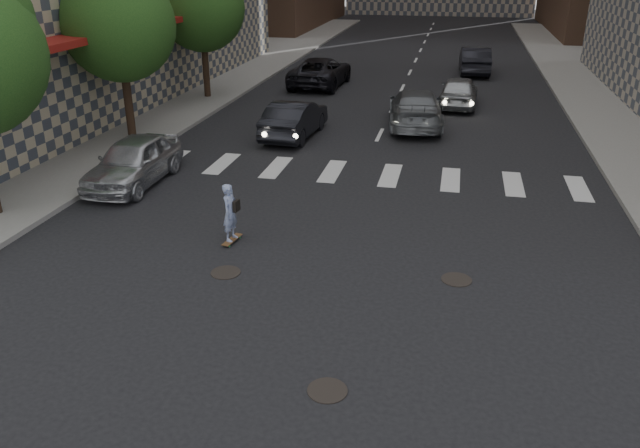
# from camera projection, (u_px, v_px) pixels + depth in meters

# --- Properties ---
(ground) EXTENTS (160.00, 160.00, 0.00)m
(ground) POSITION_uv_depth(u_px,v_px,m) (296.00, 308.00, 13.14)
(ground) COLOR black
(ground) RESTS_ON ground
(sidewalk_left) EXTENTS (13.00, 80.00, 0.15)m
(sidewalk_left) POSITION_uv_depth(u_px,v_px,m) (128.00, 90.00, 33.85)
(sidewalk_left) COLOR gray
(sidewalk_left) RESTS_ON ground
(tree_b) EXTENTS (4.20, 4.20, 6.60)m
(tree_b) POSITION_uv_depth(u_px,v_px,m) (121.00, 19.00, 23.11)
(tree_b) COLOR #382619
(tree_b) RESTS_ON sidewalk_left
(tree_c) EXTENTS (4.20, 4.20, 6.60)m
(tree_c) POSITION_uv_depth(u_px,v_px,m) (203.00, 3.00, 30.27)
(tree_c) COLOR #382619
(tree_c) RESTS_ON sidewalk_left
(manhole_a) EXTENTS (0.70, 0.70, 0.02)m
(manhole_a) POSITION_uv_depth(u_px,v_px,m) (327.00, 390.00, 10.66)
(manhole_a) COLOR black
(manhole_a) RESTS_ON ground
(manhole_b) EXTENTS (0.70, 0.70, 0.02)m
(manhole_b) POSITION_uv_depth(u_px,v_px,m) (226.00, 272.00, 14.60)
(manhole_b) COLOR black
(manhole_b) RESTS_ON ground
(manhole_c) EXTENTS (0.70, 0.70, 0.02)m
(manhole_c) POSITION_uv_depth(u_px,v_px,m) (457.00, 280.00, 14.29)
(manhole_c) COLOR black
(manhole_c) RESTS_ON ground
(skateboarder) EXTENTS (0.45, 0.82, 1.59)m
(skateboarder) POSITION_uv_depth(u_px,v_px,m) (231.00, 212.00, 15.82)
(skateboarder) COLOR brown
(skateboarder) RESTS_ON ground
(silver_sedan) EXTENTS (1.82, 4.47, 1.52)m
(silver_sedan) POSITION_uv_depth(u_px,v_px,m) (133.00, 161.00, 19.97)
(silver_sedan) COLOR silver
(silver_sedan) RESTS_ON ground
(traffic_car_a) EXTENTS (1.85, 4.59, 1.48)m
(traffic_car_a) POSITION_uv_depth(u_px,v_px,m) (294.00, 119.00, 25.15)
(traffic_car_a) COLOR black
(traffic_car_a) RESTS_ON ground
(traffic_car_b) EXTENTS (2.77, 5.65, 1.58)m
(traffic_car_b) POSITION_uv_depth(u_px,v_px,m) (416.00, 108.00, 26.66)
(traffic_car_b) COLOR slate
(traffic_car_b) RESTS_ON ground
(traffic_car_c) EXTENTS (2.86, 5.76, 1.57)m
(traffic_car_c) POSITION_uv_depth(u_px,v_px,m) (320.00, 72.00, 34.84)
(traffic_car_c) COLOR black
(traffic_car_c) RESTS_ON ground
(traffic_car_d) EXTENTS (1.95, 4.44, 1.49)m
(traffic_car_d) POSITION_uv_depth(u_px,v_px,m) (459.00, 91.00, 30.16)
(traffic_car_d) COLOR #A1A4A8
(traffic_car_d) RESTS_ON ground
(traffic_car_e) EXTENTS (1.92, 5.03, 1.64)m
(traffic_car_e) POSITION_uv_depth(u_px,v_px,m) (475.00, 60.00, 38.38)
(traffic_car_e) COLOR black
(traffic_car_e) RESTS_ON ground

